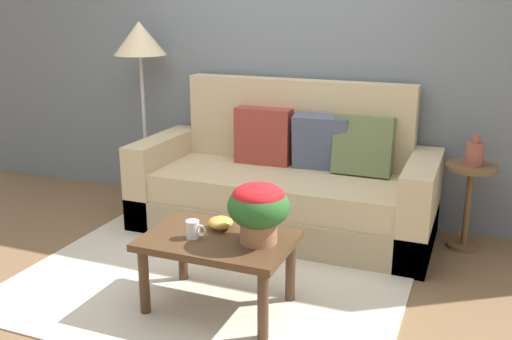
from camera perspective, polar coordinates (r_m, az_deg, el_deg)
The scene contains 11 objects.
ground_plane at distance 3.86m, azimuth -3.53°, elevation -10.00°, with size 14.00×14.00×0.00m, color brown.
wall_back at distance 4.73m, azimuth 3.39°, elevation 13.37°, with size 6.40×0.12×2.94m, color slate.
area_rug at distance 3.78m, azimuth -4.14°, elevation -10.51°, with size 2.41×1.98×0.01m, color beige.
couch at distance 4.43m, azimuth 3.01°, elevation -1.55°, with size 2.26×0.91×1.13m.
coffee_table at distance 3.29m, azimuth -3.77°, elevation -7.79°, with size 0.84×0.56×0.44m.
side_table at distance 4.33m, azimuth 20.42°, elevation -2.00°, with size 0.36×0.36×0.62m.
floor_lamp at distance 4.99m, azimuth -11.42°, elevation 11.49°, with size 0.44×0.44×1.56m.
potted_plant at distance 3.11m, azimuth 0.26°, elevation -3.65°, with size 0.34×0.34×0.34m.
coffee_mug at distance 3.24m, azimuth -6.24°, elevation -5.89°, with size 0.12×0.08×0.10m.
snack_bowl at distance 3.36m, azimuth -3.55°, elevation -5.24°, with size 0.15×0.15×0.07m.
table_vase at distance 4.25m, azimuth 20.88°, elevation 1.59°, with size 0.12×0.12×0.22m.
Camera 1 is at (1.50, -3.12, 1.71)m, focal length 40.28 mm.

